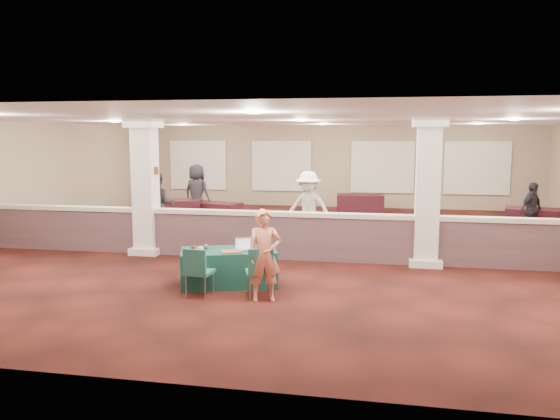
% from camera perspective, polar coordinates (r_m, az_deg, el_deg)
% --- Properties ---
extents(ground, '(16.00, 16.00, 0.00)m').
position_cam_1_polar(ground, '(14.04, 2.12, -3.81)').
color(ground, '#471611').
rests_on(ground, ground).
extents(wall_back, '(16.00, 0.04, 3.20)m').
position_cam_1_polar(wall_back, '(21.72, 5.36, 4.55)').
color(wall_back, gray).
rests_on(wall_back, ground).
extents(wall_front, '(16.00, 0.04, 3.20)m').
position_cam_1_polar(wall_front, '(6.09, -9.33, -3.93)').
color(wall_front, gray).
rests_on(wall_front, ground).
extents(wall_left, '(0.04, 16.00, 3.20)m').
position_cam_1_polar(wall_left, '(16.96, -25.68, 2.90)').
color(wall_left, gray).
rests_on(wall_left, ground).
extents(ceiling, '(16.00, 16.00, 0.02)m').
position_cam_1_polar(ceiling, '(13.75, 2.19, 9.36)').
color(ceiling, white).
rests_on(ceiling, wall_back).
extents(partition_wall, '(15.60, 0.28, 1.10)m').
position_cam_1_polar(partition_wall, '(12.47, 1.09, -2.62)').
color(partition_wall, '#4F353C').
rests_on(partition_wall, ground).
extents(column_left, '(0.72, 0.72, 3.20)m').
position_cam_1_polar(column_left, '(13.37, -13.87, 2.48)').
color(column_left, white).
rests_on(column_left, ground).
extents(column_right, '(0.72, 0.72, 3.20)m').
position_cam_1_polar(column_right, '(12.18, 15.15, 1.94)').
color(column_right, white).
rests_on(column_right, ground).
extents(sconce_left, '(0.12, 0.12, 0.18)m').
position_cam_1_polar(sconce_left, '(13.46, -15.01, 4.03)').
color(sconce_left, brown).
rests_on(sconce_left, column_left).
extents(sconce_right, '(0.12, 0.12, 0.18)m').
position_cam_1_polar(sconce_right, '(13.22, -12.82, 4.04)').
color(sconce_right, brown).
rests_on(sconce_right, column_left).
extents(near_table, '(1.97, 1.41, 0.68)m').
position_cam_1_polar(near_table, '(10.44, -5.38, -5.99)').
color(near_table, '#0E3528').
rests_on(near_table, ground).
extents(conf_chair_main, '(0.58, 0.58, 0.91)m').
position_cam_1_polar(conf_chair_main, '(9.48, -2.11, -6.15)').
color(conf_chair_main, '#1D5546').
rests_on(conf_chair_main, ground).
extents(conf_chair_side, '(0.48, 0.49, 0.88)m').
position_cam_1_polar(conf_chair_side, '(9.69, -8.61, -6.05)').
color(conf_chair_side, '#1D5546').
rests_on(conf_chair_side, ground).
extents(woman, '(0.66, 0.54, 1.59)m').
position_cam_1_polar(woman, '(9.36, -1.65, -4.74)').
color(woman, '#E67B64').
rests_on(woman, ground).
extents(far_table_front_left, '(2.00, 1.26, 0.75)m').
position_cam_1_polar(far_table_front_left, '(18.07, -11.15, -0.13)').
color(far_table_front_left, black).
rests_on(far_table_front_left, ground).
extents(far_table_front_center, '(1.97, 1.47, 0.72)m').
position_cam_1_polar(far_table_front_center, '(14.14, 6.62, -2.29)').
color(far_table_front_center, black).
rests_on(far_table_front_center, ground).
extents(far_table_front_right, '(1.91, 1.24, 0.72)m').
position_cam_1_polar(far_table_front_right, '(14.18, 16.50, -2.54)').
color(far_table_front_right, black).
rests_on(far_table_front_right, ground).
extents(far_table_back_left, '(1.76, 1.19, 0.65)m').
position_cam_1_polar(far_table_back_left, '(17.94, -6.68, -0.25)').
color(far_table_back_left, black).
rests_on(far_table_back_left, ground).
extents(far_table_back_center, '(1.75, 0.98, 0.68)m').
position_cam_1_polar(far_table_back_center, '(20.14, 8.36, 0.65)').
color(far_table_back_center, black).
rests_on(far_table_back_center, ground).
extents(far_table_back_right, '(1.93, 1.28, 0.72)m').
position_cam_1_polar(far_table_back_right, '(17.54, 25.33, -1.03)').
color(far_table_back_right, black).
rests_on(far_table_back_right, ground).
extents(attendee_a, '(1.01, 0.80, 1.84)m').
position_cam_1_polar(attendee_a, '(15.21, -12.57, 0.42)').
color(attendee_a, black).
rests_on(attendee_a, ground).
extents(attendee_b, '(1.29, 0.75, 1.89)m').
position_cam_1_polar(attendee_b, '(14.32, 2.97, 0.26)').
color(attendee_b, beige).
rests_on(attendee_b, ground).
extents(attendee_c, '(0.94, 0.95, 1.55)m').
position_cam_1_polar(attendee_c, '(16.68, 24.79, 0.02)').
color(attendee_c, black).
rests_on(attendee_c, ground).
extents(attendee_d, '(1.02, 0.71, 1.89)m').
position_cam_1_polar(attendee_d, '(18.23, -8.69, 1.80)').
color(attendee_d, black).
rests_on(attendee_d, ground).
extents(laptop_base, '(0.36, 0.30, 0.02)m').
position_cam_1_polar(laptop_base, '(10.33, -3.83, -4.13)').
color(laptop_base, silver).
rests_on(laptop_base, near_table).
extents(laptop_screen, '(0.30, 0.11, 0.21)m').
position_cam_1_polar(laptop_screen, '(10.42, -3.88, -3.41)').
color(laptop_screen, silver).
rests_on(laptop_screen, near_table).
extents(screen_glow, '(0.27, 0.09, 0.18)m').
position_cam_1_polar(screen_glow, '(10.41, -3.88, -3.49)').
color(screen_glow, silver).
rests_on(screen_glow, near_table).
extents(knitting, '(0.44, 0.39, 0.03)m').
position_cam_1_polar(knitting, '(10.14, -5.08, -4.35)').
color(knitting, '#C96220').
rests_on(knitting, near_table).
extents(yarn_cream, '(0.10, 0.10, 0.10)m').
position_cam_1_polar(yarn_cream, '(10.26, -8.26, -4.05)').
color(yarn_cream, '#C1B19F').
rests_on(yarn_cream, near_table).
extents(yarn_red, '(0.09, 0.09, 0.09)m').
position_cam_1_polar(yarn_red, '(10.40, -9.03, -3.93)').
color(yarn_red, maroon).
rests_on(yarn_red, near_table).
extents(yarn_grey, '(0.10, 0.10, 0.10)m').
position_cam_1_polar(yarn_grey, '(10.46, -7.74, -3.82)').
color(yarn_grey, '#56555A').
rests_on(yarn_grey, near_table).
extents(scissors, '(0.12, 0.06, 0.01)m').
position_cam_1_polar(scissors, '(10.15, -1.89, -4.35)').
color(scissors, red).
rests_on(scissors, near_table).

